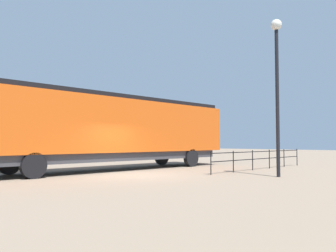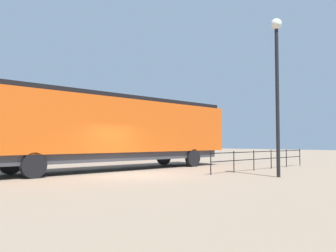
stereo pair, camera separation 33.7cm
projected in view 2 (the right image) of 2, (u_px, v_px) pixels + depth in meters
ground_plane at (134, 175)px, 15.98m from camera, size 120.00×120.00×0.00m
locomotive at (122, 129)px, 19.52m from camera, size 2.93×15.84×4.06m
lamp_post at (277, 69)px, 15.32m from camera, size 0.49×0.49×7.05m
platform_fence at (263, 157)px, 19.39m from camera, size 0.05×9.37×1.09m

